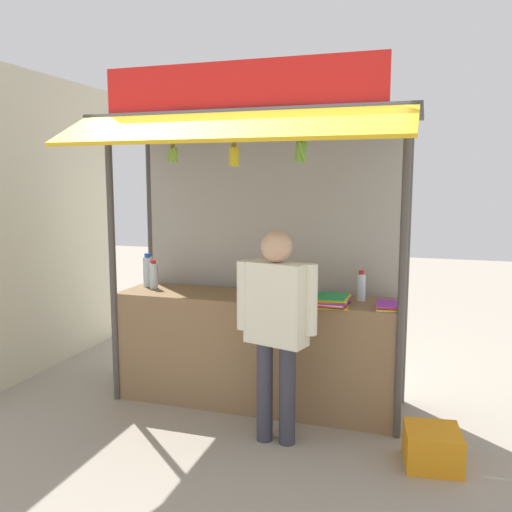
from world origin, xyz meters
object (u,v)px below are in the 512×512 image
at_px(magazine_stack_front_left, 333,301).
at_px(banana_bunch_inner_right, 234,156).
at_px(magazine_stack_far_left, 389,306).
at_px(banana_bunch_leftmost, 173,154).
at_px(water_bottle_left, 154,275).
at_px(vendor_person, 276,317).
at_px(magazine_stack_rear_center, 258,297).
at_px(water_bottle_mid_right, 148,271).
at_px(banana_bunch_rightmost, 301,151).
at_px(plastic_crate, 432,447).
at_px(water_bottle_front_right, 361,287).

xyz_separation_m(magazine_stack_front_left, banana_bunch_inner_right, (-0.75, -0.22, 1.14)).
distance_m(magazine_stack_far_left, banana_bunch_leftmost, 2.09).
bearing_deg(magazine_stack_front_left, magazine_stack_far_left, 6.31).
bearing_deg(banana_bunch_inner_right, water_bottle_left, 156.19).
relative_size(magazine_stack_front_left, vendor_person, 0.20).
height_order(water_bottle_left, magazine_stack_rear_center, water_bottle_left).
distance_m(water_bottle_mid_right, magazine_stack_rear_center, 1.22).
bearing_deg(banana_bunch_inner_right, magazine_stack_far_left, 12.52).
bearing_deg(magazine_stack_front_left, banana_bunch_leftmost, -170.51).
distance_m(water_bottle_left, vendor_person, 1.52).
distance_m(magazine_stack_rear_center, banana_bunch_leftmost, 1.35).
height_order(water_bottle_mid_right, magazine_stack_front_left, water_bottle_mid_right).
xyz_separation_m(banana_bunch_leftmost, banana_bunch_rightmost, (1.05, 0.00, 0.01)).
bearing_deg(vendor_person, banana_bunch_leftmost, -178.98).
relative_size(banana_bunch_leftmost, banana_bunch_inner_right, 0.89).
relative_size(banana_bunch_inner_right, banana_bunch_rightmost, 1.09).
bearing_deg(plastic_crate, banana_bunch_inner_right, 170.53).
height_order(magazine_stack_front_left, plastic_crate, magazine_stack_front_left).
relative_size(magazine_stack_rear_center, banana_bunch_leftmost, 1.03).
height_order(water_bottle_left, plastic_crate, water_bottle_left).
distance_m(banana_bunch_leftmost, vendor_person, 1.55).
xyz_separation_m(magazine_stack_front_left, magazine_stack_far_left, (0.43, 0.05, -0.02)).
height_order(magazine_stack_rear_center, banana_bunch_inner_right, banana_bunch_inner_right).
relative_size(magazine_stack_rear_center, banana_bunch_inner_right, 0.92).
relative_size(magazine_stack_front_left, magazine_stack_far_left, 1.00).
relative_size(magazine_stack_far_left, vendor_person, 0.20).
distance_m(banana_bunch_inner_right, banana_bunch_rightmost, 0.53).
bearing_deg(water_bottle_left, banana_bunch_leftmost, -44.34).
relative_size(water_bottle_mid_right, water_bottle_left, 1.18).
xyz_separation_m(banana_bunch_inner_right, vendor_person, (0.41, -0.25, -1.19)).
distance_m(magazine_stack_rear_center, magazine_stack_front_left, 0.62).
height_order(magazine_stack_far_left, vendor_person, vendor_person).
bearing_deg(banana_bunch_rightmost, water_bottle_left, 164.27).
height_order(water_bottle_mid_right, water_bottle_left, water_bottle_mid_right).
distance_m(water_bottle_front_right, banana_bunch_rightmost, 1.26).
distance_m(water_bottle_front_right, magazine_stack_front_left, 0.33).
height_order(magazine_stack_far_left, banana_bunch_inner_right, banana_bunch_inner_right).
relative_size(banana_bunch_inner_right, plastic_crate, 0.80).
bearing_deg(water_bottle_front_right, magazine_stack_rear_center, -160.28).
bearing_deg(banana_bunch_rightmost, vendor_person, -114.08).
distance_m(water_bottle_left, magazine_stack_far_left, 2.14).
distance_m(magazine_stack_rear_center, banana_bunch_rightmost, 1.24).
xyz_separation_m(magazine_stack_far_left, banana_bunch_inner_right, (-1.18, -0.26, 1.16)).
height_order(water_bottle_mid_right, magazine_stack_rear_center, water_bottle_mid_right).
relative_size(water_bottle_left, banana_bunch_leftmost, 1.00).
distance_m(water_bottle_mid_right, water_bottle_left, 0.12).
xyz_separation_m(water_bottle_mid_right, plastic_crate, (2.59, -0.75, -0.99)).
distance_m(water_bottle_mid_right, magazine_stack_front_left, 1.82).
relative_size(banana_bunch_rightmost, plastic_crate, 0.74).
xyz_separation_m(banana_bunch_rightmost, vendor_person, (-0.11, -0.25, -1.21)).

